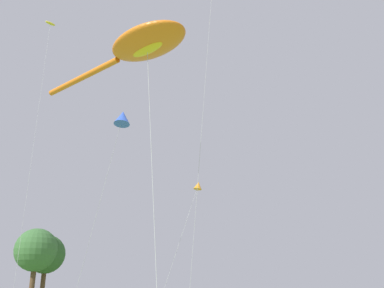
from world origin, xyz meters
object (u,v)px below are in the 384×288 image
(small_kite_diamond_red, at_px, (122,118))
(tree_shrub_far, at_px, (46,254))
(small_kite_triangle_green, at_px, (198,186))
(big_show_kite, at_px, (143,45))
(small_kite_streamer_purple, at_px, (50,28))
(tree_broad_distant, at_px, (36,250))

(small_kite_diamond_red, height_order, tree_shrub_far, small_kite_diamond_red)
(small_kite_triangle_green, xyz_separation_m, small_kite_diamond_red, (-5.64, 1.16, 4.47))
(tree_shrub_far, bearing_deg, big_show_kite, -99.57)
(big_show_kite, distance_m, small_kite_triangle_green, 12.33)
(small_kite_streamer_purple, relative_size, tree_shrub_far, 2.94)
(small_kite_streamer_purple, bearing_deg, small_kite_triangle_green, -61.48)
(small_kite_streamer_purple, height_order, small_kite_diamond_red, small_kite_streamer_purple)
(small_kite_diamond_red, xyz_separation_m, tree_broad_distant, (2.88, 33.19, -6.62))
(small_kite_streamer_purple, bearing_deg, big_show_kite, -99.90)
(small_kite_streamer_purple, distance_m, small_kite_triangle_green, 21.29)
(big_show_kite, relative_size, small_kite_streamer_purple, 0.55)
(small_kite_streamer_purple, height_order, tree_shrub_far, small_kite_streamer_purple)
(big_show_kite, bearing_deg, tree_shrub_far, 153.41)
(big_show_kite, height_order, small_kite_diamond_red, big_show_kite)
(small_kite_triangle_green, distance_m, small_kite_diamond_red, 7.29)
(small_kite_diamond_red, distance_m, tree_broad_distant, 33.96)
(small_kite_diamond_red, xyz_separation_m, tree_shrub_far, (4.51, 34.33, -7.02))
(tree_broad_distant, bearing_deg, small_kite_diamond_red, -94.96)
(small_kite_streamer_purple, bearing_deg, tree_broad_distant, 61.29)
(big_show_kite, bearing_deg, small_kite_diamond_red, 145.49)
(big_show_kite, bearing_deg, small_kite_triangle_green, 115.07)
(small_kite_triangle_green, distance_m, tree_shrub_far, 35.59)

